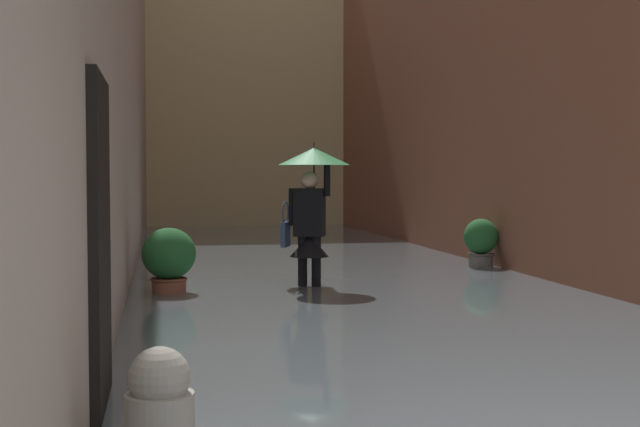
{
  "coord_description": "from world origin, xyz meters",
  "views": [
    {
      "loc": [
        2.36,
        2.7,
        1.6
      ],
      "look_at": [
        0.2,
        -8.81,
        1.07
      ],
      "focal_mm": 47.66,
      "sensor_mm": 36.0,
      "label": 1
    }
  ],
  "objects": [
    {
      "name": "ground_plane",
      "position": [
        0.0,
        -10.49,
        0.0
      ],
      "size": [
        60.0,
        60.0,
        0.0
      ],
      "primitive_type": "plane",
      "color": "#605B56"
    },
    {
      "name": "flood_water",
      "position": [
        0.0,
        -10.49,
        0.09
      ],
      "size": [
        6.32,
        26.98,
        0.18
      ],
      "primitive_type": "cube",
      "color": "#515B60",
      "rests_on": "ground_plane"
    },
    {
      "name": "potted_plant_mid_left",
      "position": [
        -2.5,
        -9.69,
        0.52
      ],
      "size": [
        0.53,
        0.53,
        0.92
      ],
      "color": "#66605B",
      "rests_on": "ground_plane"
    },
    {
      "name": "potted_plant_near_right",
      "position": [
        2.27,
        -7.68,
        0.56
      ],
      "size": [
        0.65,
        0.65,
        0.96
      ],
      "color": "brown",
      "rests_on": "ground_plane"
    },
    {
      "name": "building_facade_far",
      "position": [
        0.0,
        -21.88,
        4.51
      ],
      "size": [
        9.12,
        1.8,
        9.03
      ],
      "primitive_type": "cube",
      "color": "tan",
      "rests_on": "ground_plane"
    },
    {
      "name": "person_wading",
      "position": [
        0.48,
        -7.93,
        1.37
      ],
      "size": [
        0.92,
        0.92,
        2.01
      ],
      "color": "#4C4233",
      "rests_on": "ground_plane"
    }
  ]
}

